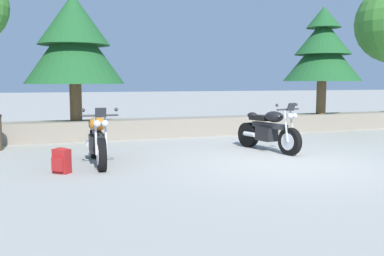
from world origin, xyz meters
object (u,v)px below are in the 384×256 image
Objects in this scene: motorcycle_orange_near_left at (98,140)px; pine_tree_mid_right at (323,50)px; motorcycle_black_centre at (269,131)px; pine_tree_mid_left at (74,41)px; rider_backpack at (61,160)px.

pine_tree_mid_right is at bearing 24.88° from motorcycle_orange_near_left.
pine_tree_mid_left is at bearing 139.97° from motorcycle_black_centre.
motorcycle_orange_near_left is 4.05m from motorcycle_black_centre.
pine_tree_mid_right is at bearing 40.69° from motorcycle_black_centre.
rider_backpack is at bearing -97.23° from pine_tree_mid_left.
pine_tree_mid_right is (8.07, -0.18, -0.07)m from pine_tree_mid_left.
pine_tree_mid_right reaches higher than motorcycle_orange_near_left.
motorcycle_orange_near_left reaches higher than rider_backpack.
motorcycle_orange_near_left is at bearing -175.24° from motorcycle_black_centre.
pine_tree_mid_right is at bearing 26.49° from rider_backpack.
rider_backpack is 9.96m from pine_tree_mid_right.
motorcycle_black_centre is at bearing -40.03° from pine_tree_mid_left.
pine_tree_mid_left reaches higher than motorcycle_orange_near_left.
motorcycle_black_centre is (4.04, 0.34, 0.00)m from motorcycle_orange_near_left.
motorcycle_orange_near_left is at bearing 41.31° from rider_backpack.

